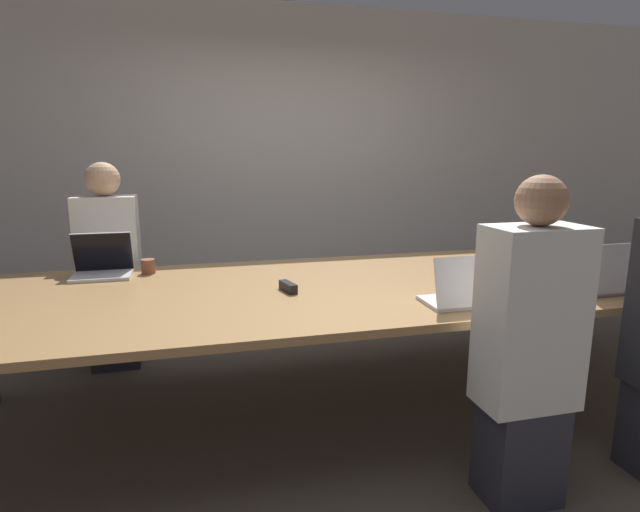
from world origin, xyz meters
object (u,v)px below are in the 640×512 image
object	(u,v)px
cup_far_left	(148,266)
laptop_far_left	(102,264)
laptop_near_right	(607,278)
stapler	(288,287)
cup_near_midright	(500,290)
laptop_near_midright	(461,292)
person_near_midright	(528,351)
person_far_left	(110,270)

from	to	relation	value
cup_far_left	laptop_far_left	bearing A→B (deg)	179.22
cup_far_left	laptop_near_right	xyz separation A→B (m)	(2.41, -1.06, 0.03)
laptop_far_left	stapler	world-z (taller)	laptop_far_left
cup_far_left	cup_near_midright	size ratio (longest dim) A/B	0.97
cup_near_midright	laptop_far_left	bearing A→B (deg)	153.34
laptop_near_right	cup_near_midright	xyz separation A→B (m)	(-0.62, 0.03, -0.03)
laptop_near_midright	person_near_midright	distance (m)	0.45
laptop_far_left	person_far_left	distance (m)	0.44
laptop_near_midright	person_near_midright	size ratio (longest dim) A/B	0.23
person_far_left	person_near_midright	xyz separation A→B (m)	(1.90, -1.92, -0.02)
laptop_near_midright	person_near_midright	xyz separation A→B (m)	(0.08, -0.42, -0.15)
person_near_midright	stapler	world-z (taller)	person_near_midright
person_far_left	cup_near_midright	size ratio (longest dim) A/B	15.62
person_far_left	laptop_near_right	world-z (taller)	person_far_left
cup_far_left	laptop_near_midright	xyz separation A→B (m)	(1.53, -1.09, 0.03)
person_far_left	cup_near_midright	world-z (taller)	person_far_left
person_near_midright	laptop_near_right	bearing A→B (deg)	-150.91
laptop_near_right	stapler	distance (m)	1.70
person_far_left	stapler	xyz separation A→B (m)	(1.05, -1.04, 0.08)
cup_far_left	stapler	distance (m)	0.99
cup_far_left	laptop_near_right	bearing A→B (deg)	-23.72
stapler	laptop_near_midright	bearing A→B (deg)	-45.79
person_near_midright	stapler	bearing A→B (deg)	-46.17
laptop_far_left	laptop_near_right	bearing A→B (deg)	-21.69
laptop_near_right	stapler	xyz separation A→B (m)	(-1.64, 0.44, -0.05)
person_far_left	stapler	size ratio (longest dim) A/B	9.18
person_far_left	person_near_midright	world-z (taller)	person_far_left
person_far_left	laptop_far_left	bearing A→B (deg)	-86.47
stapler	laptop_far_left	bearing A→B (deg)	134.30
person_near_midright	person_far_left	bearing A→B (deg)	-45.33
laptop_near_right	person_near_midright	bearing A→B (deg)	29.09
laptop_far_left	laptop_near_right	world-z (taller)	laptop_near_right
laptop_far_left	cup_near_midright	distance (m)	2.30
laptop_far_left	stapler	bearing A→B (deg)	-31.22
cup_near_midright	laptop_near_right	bearing A→B (deg)	-2.96
laptop_far_left	laptop_near_midright	size ratio (longest dim) A/B	1.05
stapler	person_near_midright	bearing A→B (deg)	-60.65
person_far_left	person_near_midright	bearing A→B (deg)	-45.33
laptop_near_right	cup_near_midright	world-z (taller)	laptop_near_right
cup_far_left	cup_near_midright	xyz separation A→B (m)	(1.79, -1.03, 0.00)
person_far_left	laptop_near_midright	world-z (taller)	person_far_left
person_far_left	cup_far_left	distance (m)	0.52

